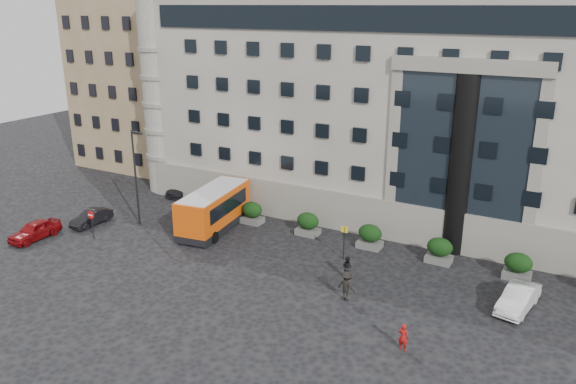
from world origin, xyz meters
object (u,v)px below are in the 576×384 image
object	(u,v)px
parked_car_c	(184,188)
pedestrian_a	(403,337)
red_truck	(241,165)
hedge_e	(518,266)
street_lamp	(136,174)
parked_car_a	(35,230)
parked_car_d	(177,175)
parked_car_b	(91,218)
hedge_d	(439,250)
minibus	(214,208)
pedestrian_b	(347,267)
hedge_a	(252,212)
hedge_c	(370,236)
white_taxi	(518,298)
pedestrian_c	(346,286)
no_entry_sign	(92,219)
bus_stop_sign	(344,237)
hedge_b	(308,224)

from	to	relation	value
parked_car_c	pedestrian_a	xyz separation A→B (m)	(26.40, -14.75, 0.15)
red_truck	hedge_e	bearing A→B (deg)	-5.48
street_lamp	parked_car_a	distance (m)	8.78
street_lamp	parked_car_d	size ratio (longest dim) A/B	1.80
hedge_e	parked_car_b	distance (m)	32.95
hedge_d	minibus	bearing A→B (deg)	-171.65
hedge_d	pedestrian_b	bearing A→B (deg)	-131.87
hedge_a	hedge_c	bearing A→B (deg)	0.00
white_taxi	hedge_d	bearing A→B (deg)	154.66
hedge_e	parked_car_a	xyz separation A→B (m)	(-33.80, -10.98, -0.22)
hedge_a	street_lamp	bearing A→B (deg)	-148.84
parked_car_d	pedestrian_a	distance (m)	34.54
street_lamp	white_taxi	bearing A→B (deg)	1.31
hedge_e	pedestrian_a	bearing A→B (deg)	-109.63
hedge_c	pedestrian_b	bearing A→B (deg)	-85.30
parked_car_b	pedestrian_a	size ratio (longest dim) A/B	2.36
hedge_e	pedestrian_c	bearing A→B (deg)	-137.55
hedge_a	pedestrian_b	bearing A→B (deg)	-26.12
hedge_e	parked_car_c	xyz separation A→B (m)	(-30.52, 3.21, -0.30)
minibus	parked_car_b	size ratio (longest dim) A/B	2.22
no_entry_sign	pedestrian_a	bearing A→B (deg)	-6.01
hedge_e	pedestrian_a	world-z (taller)	hedge_e
bus_stop_sign	minibus	xyz separation A→B (m)	(-11.47, 0.22, 0.09)
parked_car_c	street_lamp	bearing A→B (deg)	-77.98
hedge_c	minibus	distance (m)	12.66
parked_car_d	parked_car_b	bearing A→B (deg)	-85.40
hedge_c	parked_car_b	bearing A→B (deg)	-162.89
minibus	parked_car_d	xyz separation A→B (m)	(-11.03, 8.69, -1.20)
hedge_b	pedestrian_a	distance (m)	16.28
no_entry_sign	minibus	distance (m)	9.42
hedge_c	parked_car_c	world-z (taller)	hedge_c
parked_car_d	pedestrian_b	distance (m)	26.43
hedge_d	parked_car_a	bearing A→B (deg)	-159.00
white_taxi	bus_stop_sign	bearing A→B (deg)	-176.24
street_lamp	pedestrian_b	world-z (taller)	street_lamp
hedge_a	bus_stop_sign	size ratio (longest dim) A/B	0.73
hedge_e	no_entry_sign	distance (m)	31.09
white_taxi	pedestrian_a	distance (m)	8.78
white_taxi	parked_car_a	bearing A→B (deg)	-158.60
hedge_b	no_entry_sign	size ratio (longest dim) A/B	0.79
red_truck	pedestrian_a	world-z (taller)	red_truck
parked_car_b	parked_car_d	xyz separation A→B (m)	(-1.55, 12.84, 0.01)
street_lamp	parked_car_a	world-z (taller)	street_lamp
hedge_d	no_entry_sign	bearing A→B (deg)	-160.24
pedestrian_a	pedestrian_b	bearing A→B (deg)	-42.79
hedge_d	minibus	xyz separation A→B (m)	(-17.57, -2.58, 0.89)
red_truck	pedestrian_b	bearing A→B (deg)	-25.54
parked_car_b	pedestrian_c	world-z (taller)	pedestrian_c
parked_car_c	minibus	bearing A→B (deg)	-37.25
bus_stop_sign	parked_car_b	size ratio (longest dim) A/B	0.68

